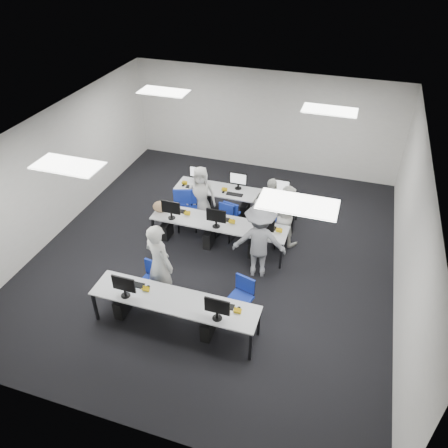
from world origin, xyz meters
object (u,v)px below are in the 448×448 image
(desk_front, at_px, (174,302))
(chair_1, at_px, (240,305))
(chair_0, at_px, (151,289))
(chair_5, at_px, (184,208))
(student_2, at_px, (201,195))
(student_3, at_px, (270,207))
(chair_2, at_px, (188,217))
(chair_6, at_px, (230,220))
(chair_7, at_px, (268,223))
(chair_3, at_px, (227,227))
(chair_4, at_px, (266,234))
(desk_mid, at_px, (219,224))
(student_0, at_px, (159,264))
(photographer, at_px, (259,241))
(student_1, at_px, (285,215))

(desk_front, xyz_separation_m, chair_1, (1.08, 0.67, -0.40))
(chair_0, relative_size, chair_5, 0.90)
(student_2, distance_m, student_3, 1.78)
(chair_1, bearing_deg, chair_0, -160.89)
(chair_2, distance_m, chair_6, 1.06)
(chair_0, distance_m, student_2, 3.05)
(chair_1, relative_size, chair_7, 1.02)
(chair_6, distance_m, student_2, 0.96)
(chair_3, bearing_deg, student_2, 162.53)
(desk_front, height_order, student_2, student_2)
(desk_front, xyz_separation_m, student_2, (-0.79, 3.54, 0.08))
(chair_4, bearing_deg, desk_mid, -173.34)
(chair_3, distance_m, chair_5, 1.35)
(chair_5, bearing_deg, desk_front, -87.44)
(desk_front, bearing_deg, chair_3, 89.07)
(chair_2, xyz_separation_m, student_3, (2.00, 0.37, 0.47))
(chair_2, distance_m, student_2, 0.65)
(chair_1, height_order, chair_3, chair_1)
(student_0, height_order, student_3, student_0)
(desk_mid, bearing_deg, photographer, -28.48)
(desk_front, xyz_separation_m, chair_5, (-1.24, 3.49, -0.37))
(student_2, bearing_deg, photographer, -56.92)
(desk_front, relative_size, student_2, 2.10)
(desk_front, height_order, chair_4, chair_4)
(chair_0, height_order, chair_6, chair_0)
(student_0, bearing_deg, chair_6, -78.90)
(student_1, bearing_deg, chair_4, 52.05)
(chair_4, distance_m, chair_5, 2.30)
(chair_2, height_order, photographer, photographer)
(chair_5, bearing_deg, chair_0, -98.01)
(chair_4, height_order, chair_5, chair_5)
(chair_1, xyz_separation_m, chair_7, (-0.10, 2.88, -0.00))
(chair_2, height_order, chair_7, chair_2)
(desk_mid, relative_size, chair_7, 3.71)
(student_1, height_order, student_2, student_1)
(chair_5, bearing_deg, desk_mid, -52.60)
(student_2, bearing_deg, student_0, -103.54)
(chair_4, height_order, student_0, student_0)
(chair_0, distance_m, student_3, 3.50)
(desk_front, height_order, desk_mid, same)
(chair_4, bearing_deg, student_0, -141.92)
(desk_mid, xyz_separation_m, chair_1, (1.08, -1.93, -0.40))
(student_2, bearing_deg, student_3, -18.67)
(chair_3, height_order, chair_7, chair_3)
(student_0, bearing_deg, student_2, -62.36)
(student_0, bearing_deg, desk_mid, -82.97)
(chair_0, height_order, chair_7, chair_0)
(chair_2, bearing_deg, student_1, -13.58)
(chair_0, height_order, photographer, photographer)
(student_2, relative_size, photographer, 0.85)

